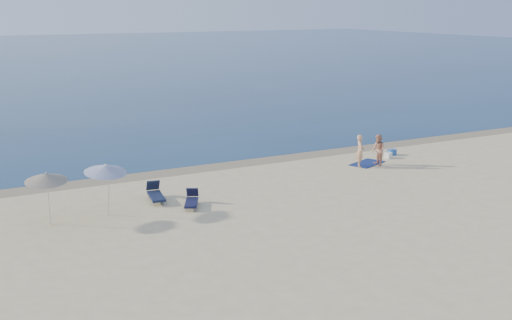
# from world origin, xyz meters

# --- Properties ---
(sea) EXTENTS (240.00, 160.00, 0.01)m
(sea) POSITION_xyz_m (0.00, 100.00, 0.00)
(sea) COLOR #0C2848
(sea) RESTS_ON ground
(wet_sand_strip) EXTENTS (240.00, 1.60, 0.00)m
(wet_sand_strip) POSITION_xyz_m (0.00, 19.40, 0.00)
(wet_sand_strip) COLOR #847254
(wet_sand_strip) RESTS_ON ground
(person_left) EXTENTS (0.63, 0.72, 1.66)m
(person_left) POSITION_xyz_m (3.10, 15.89, 0.83)
(person_left) COLOR tan
(person_left) RESTS_ON ground
(person_right) EXTENTS (0.76, 0.89, 1.60)m
(person_right) POSITION_xyz_m (4.12, 15.73, 0.80)
(person_right) COLOR tan
(person_right) RESTS_ON ground
(beach_towel) EXTENTS (2.21, 1.74, 0.03)m
(beach_towel) POSITION_xyz_m (3.86, 16.27, 0.02)
(beach_towel) COLOR #101E52
(beach_towel) RESTS_ON ground
(white_bag) EXTENTS (0.42, 0.39, 0.30)m
(white_bag) POSITION_xyz_m (5.63, 16.73, 0.15)
(white_bag) COLOR white
(white_bag) RESTS_ON ground
(blue_cooler) EXTENTS (0.49, 0.38, 0.31)m
(blue_cooler) POSITION_xyz_m (6.27, 17.22, 0.16)
(blue_cooler) COLOR #1E54A6
(blue_cooler) RESTS_ON ground
(umbrella_near) EXTENTS (1.90, 1.92, 2.15)m
(umbrella_near) POSITION_xyz_m (-10.24, 14.33, 1.85)
(umbrella_near) COLOR silver
(umbrella_near) RESTS_ON ground
(umbrella_far) EXTENTS (1.82, 1.83, 2.10)m
(umbrella_far) POSITION_xyz_m (-12.49, 14.21, 1.82)
(umbrella_far) COLOR silver
(umbrella_far) RESTS_ON ground
(lounger_left) EXTENTS (0.81, 1.75, 0.74)m
(lounger_left) POSITION_xyz_m (-7.97, 15.21, 0.27)
(lounger_left) COLOR #131B35
(lounger_left) RESTS_ON ground
(lounger_right) EXTENTS (1.09, 1.54, 0.65)m
(lounger_right) POSITION_xyz_m (-6.95, 13.76, 0.24)
(lounger_right) COLOR #131534
(lounger_right) RESTS_ON ground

